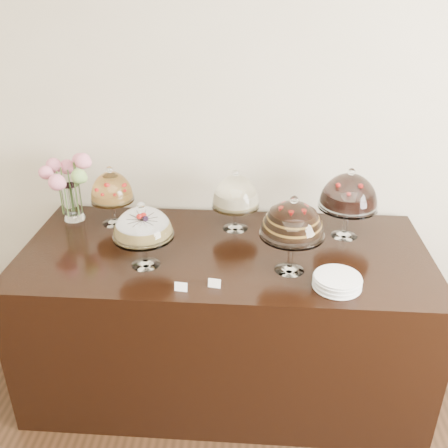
# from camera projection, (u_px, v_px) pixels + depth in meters

# --- Properties ---
(wall_back) EXTENTS (5.00, 0.04, 3.00)m
(wall_back) POSITION_uv_depth(u_px,v_px,m) (284.00, 115.00, 2.91)
(wall_back) COLOR #C1B79B
(wall_back) RESTS_ON ground
(display_counter) EXTENTS (2.20, 1.00, 0.90)m
(display_counter) POSITION_uv_depth(u_px,v_px,m) (225.00, 317.00, 2.91)
(display_counter) COLOR black
(display_counter) RESTS_ON ground
(cake_stand_sugar_sponge) EXTENTS (0.31, 0.31, 0.35)m
(cake_stand_sugar_sponge) POSITION_uv_depth(u_px,v_px,m) (143.00, 226.00, 2.47)
(cake_stand_sugar_sponge) COLOR white
(cake_stand_sugar_sponge) RESTS_ON display_counter
(cake_stand_choco_layer) EXTENTS (0.32, 0.32, 0.41)m
(cake_stand_choco_layer) POSITION_uv_depth(u_px,v_px,m) (293.00, 221.00, 2.40)
(cake_stand_choco_layer) COLOR white
(cake_stand_choco_layer) RESTS_ON display_counter
(cake_stand_cheesecake) EXTENTS (0.28, 0.28, 0.37)m
(cake_stand_cheesecake) POSITION_uv_depth(u_px,v_px,m) (236.00, 194.00, 2.83)
(cake_stand_cheesecake) COLOR white
(cake_stand_cheesecake) RESTS_ON display_counter
(cake_stand_dark_choco) EXTENTS (0.33, 0.33, 0.41)m
(cake_stand_dark_choco) POSITION_uv_depth(u_px,v_px,m) (349.00, 194.00, 2.73)
(cake_stand_dark_choco) COLOR white
(cake_stand_dark_choco) RESTS_ON display_counter
(cake_stand_fruit_tart) EXTENTS (0.25, 0.25, 0.36)m
(cake_stand_fruit_tart) POSITION_uv_depth(u_px,v_px,m) (112.00, 189.00, 2.90)
(cake_stand_fruit_tart) COLOR white
(cake_stand_fruit_tart) RESTS_ON display_counter
(flower_vase) EXTENTS (0.29, 0.32, 0.42)m
(flower_vase) POSITION_uv_depth(u_px,v_px,m) (69.00, 181.00, 2.93)
(flower_vase) COLOR white
(flower_vase) RESTS_ON display_counter
(plate_stack) EXTENTS (0.22, 0.22, 0.06)m
(plate_stack) POSITION_uv_depth(u_px,v_px,m) (337.00, 282.00, 2.37)
(plate_stack) COLOR white
(plate_stack) RESTS_ON display_counter
(price_card_left) EXTENTS (0.06, 0.02, 0.04)m
(price_card_left) POSITION_uv_depth(u_px,v_px,m) (181.00, 287.00, 2.34)
(price_card_left) COLOR white
(price_card_left) RESTS_ON display_counter
(price_card_right) EXTENTS (0.06, 0.04, 0.04)m
(price_card_right) POSITION_uv_depth(u_px,v_px,m) (333.00, 292.00, 2.31)
(price_card_right) COLOR white
(price_card_right) RESTS_ON display_counter
(price_card_extra) EXTENTS (0.06, 0.02, 0.04)m
(price_card_extra) POSITION_uv_depth(u_px,v_px,m) (214.00, 283.00, 2.37)
(price_card_extra) COLOR white
(price_card_extra) RESTS_ON display_counter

